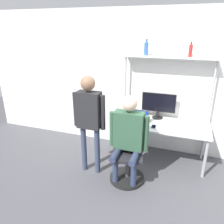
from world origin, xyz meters
TOP-DOWN VIEW (x-y plane):
  - ground_plane at (0.00, 0.00)m, footprint 12.00×12.00m
  - wall_back at (0.00, 0.82)m, footprint 8.00×0.06m
  - desk at (0.00, 0.41)m, footprint 1.66×0.77m
  - shelf_unit at (0.00, 0.66)m, footprint 1.58×0.24m
  - monitor at (-0.11, 0.65)m, footprint 0.62×0.20m
  - laptop at (-0.38, 0.29)m, footprint 0.29×0.24m
  - cell_phone at (-0.12, 0.22)m, footprint 0.07×0.15m
  - office_chair at (-0.42, -0.36)m, footprint 0.56×0.56m
  - person_seated at (-0.41, -0.40)m, footprint 0.62×0.47m
  - person_standing at (-1.07, -0.36)m, footprint 0.54×0.23m
  - bottle_blue at (-0.40, 0.66)m, footprint 0.08×0.08m
  - bottle_red at (0.34, 0.66)m, footprint 0.06×0.06m

SIDE VIEW (x-z plane):
  - ground_plane at x=0.00m, z-range 0.00..0.00m
  - office_chair at x=-0.42m, z-range -0.18..0.77m
  - desk at x=0.00m, z-range 0.29..1.03m
  - cell_phone at x=-0.12m, z-range 0.73..0.74m
  - laptop at x=-0.38m, z-range 0.68..0.92m
  - person_seated at x=-0.41m, z-range 0.14..1.57m
  - monitor at x=-0.11m, z-range 0.77..1.26m
  - person_standing at x=-1.07m, z-range 0.23..1.91m
  - wall_back at x=0.00m, z-range 0.00..2.70m
  - shelf_unit at x=0.00m, z-range 0.62..2.50m
  - bottle_red at x=0.34m, z-range 1.87..2.12m
  - bottle_blue at x=-0.40m, z-range 1.87..2.14m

